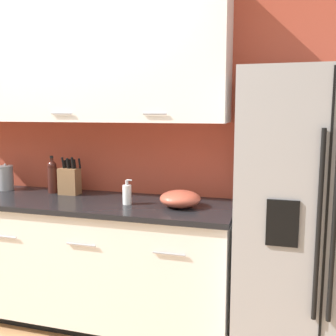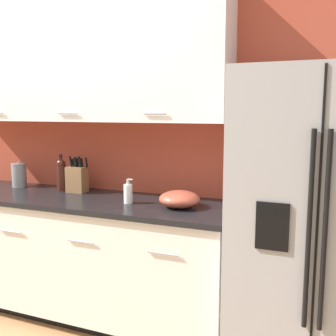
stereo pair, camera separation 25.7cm
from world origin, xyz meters
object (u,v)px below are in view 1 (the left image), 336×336
wine_bottle (52,176)px  knife_block (70,180)px  refrigerator (318,223)px  soap_dispenser (127,194)px  steel_canister (6,178)px  mixing_bowl (180,199)px

wine_bottle → knife_block: bearing=-3.9°
refrigerator → wine_bottle: size_ratio=6.17×
refrigerator → soap_dispenser: bearing=179.2°
steel_canister → mixing_bowl: 1.48m
wine_bottle → steel_canister: size_ratio=1.35×
knife_block → wine_bottle: (-0.15, 0.01, 0.02)m
wine_bottle → mixing_bowl: wine_bottle is taller
refrigerator → knife_block: 1.76m
knife_block → wine_bottle: same height
refrigerator → mixing_bowl: size_ratio=6.56×
mixing_bowl → wine_bottle: bearing=171.3°
soap_dispenser → steel_canister: bearing=170.4°
refrigerator → soap_dispenser: refrigerator is taller
knife_block → mixing_bowl: size_ratio=1.06×
knife_block → mixing_bowl: bearing=-9.6°
wine_bottle → steel_canister: bearing=-179.7°
mixing_bowl → knife_block: bearing=170.4°
wine_bottle → refrigerator: bearing=-6.2°
refrigerator → wine_bottle: bearing=173.8°
soap_dispenser → mixing_bowl: size_ratio=0.63×
wine_bottle → soap_dispenser: size_ratio=1.68×
knife_block → steel_canister: knife_block is taller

